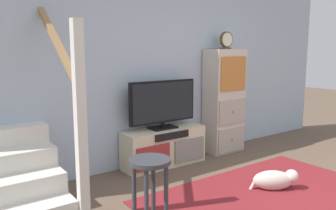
{
  "coord_description": "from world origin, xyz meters",
  "views": [
    {
      "loc": [
        -2.84,
        -1.43,
        1.54
      ],
      "look_at": [
        -0.46,
        1.88,
        0.88
      ],
      "focal_mm": 36.73,
      "sensor_mm": 36.0,
      "label": 1
    }
  ],
  "objects_px": {
    "desk_clock": "(226,40)",
    "dog": "(275,180)",
    "television": "(163,103)",
    "media_console": "(164,147)",
    "side_cabinet": "(224,101)",
    "bar_stool_near": "(150,179)"
  },
  "relations": [
    {
      "from": "bar_stool_near",
      "to": "dog",
      "type": "height_order",
      "value": "bar_stool_near"
    },
    {
      "from": "desk_clock",
      "to": "bar_stool_near",
      "type": "distance_m",
      "value": 2.88
    },
    {
      "from": "television",
      "to": "dog",
      "type": "bearing_deg",
      "value": -69.42
    },
    {
      "from": "side_cabinet",
      "to": "bar_stool_near",
      "type": "bearing_deg",
      "value": -147.58
    },
    {
      "from": "media_console",
      "to": "side_cabinet",
      "type": "bearing_deg",
      "value": 0.52
    },
    {
      "from": "desk_clock",
      "to": "dog",
      "type": "xyz_separation_m",
      "value": [
        -0.57,
        -1.38,
        -1.55
      ]
    },
    {
      "from": "side_cabinet",
      "to": "desk_clock",
      "type": "bearing_deg",
      "value": -114.85
    },
    {
      "from": "television",
      "to": "side_cabinet",
      "type": "xyz_separation_m",
      "value": [
        1.11,
        -0.01,
        -0.07
      ]
    },
    {
      "from": "media_console",
      "to": "desk_clock",
      "type": "relative_size",
      "value": 4.59
    },
    {
      "from": "bar_stool_near",
      "to": "side_cabinet",
      "type": "bearing_deg",
      "value": 32.42
    },
    {
      "from": "dog",
      "to": "media_console",
      "type": "bearing_deg",
      "value": 110.91
    },
    {
      "from": "side_cabinet",
      "to": "media_console",
      "type": "bearing_deg",
      "value": -179.48
    },
    {
      "from": "television",
      "to": "dog",
      "type": "height_order",
      "value": "television"
    },
    {
      "from": "media_console",
      "to": "television",
      "type": "height_order",
      "value": "television"
    },
    {
      "from": "side_cabinet",
      "to": "bar_stool_near",
      "type": "relative_size",
      "value": 2.27
    },
    {
      "from": "media_console",
      "to": "dog",
      "type": "distance_m",
      "value": 1.49
    },
    {
      "from": "television",
      "to": "desk_clock",
      "type": "relative_size",
      "value": 3.97
    },
    {
      "from": "bar_stool_near",
      "to": "television",
      "type": "bearing_deg",
      "value": 51.8
    },
    {
      "from": "media_console",
      "to": "side_cabinet",
      "type": "xyz_separation_m",
      "value": [
        1.11,
        0.01,
        0.52
      ]
    },
    {
      "from": "television",
      "to": "desk_clock",
      "type": "xyz_separation_m",
      "value": [
        1.1,
        -0.03,
        0.83
      ]
    },
    {
      "from": "media_console",
      "to": "dog",
      "type": "xyz_separation_m",
      "value": [
        0.53,
        -1.39,
        -0.13
      ]
    },
    {
      "from": "bar_stool_near",
      "to": "dog",
      "type": "distance_m",
      "value": 1.71
    }
  ]
}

